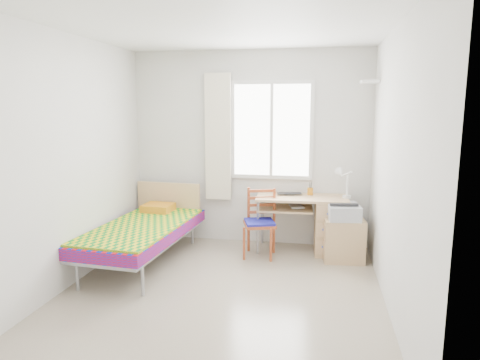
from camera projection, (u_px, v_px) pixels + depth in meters
The scene contains 17 objects.
floor at pixel (221, 293), 4.31m from camera, with size 3.50×3.50×0.00m, color #BCAD93.
ceiling at pixel (219, 24), 3.87m from camera, with size 3.50×3.50×0.00m, color white.
wall_back at pixel (250, 149), 5.79m from camera, with size 3.20×3.20×0.00m, color silver.
wall_left at pixel (68, 162), 4.38m from camera, with size 3.50×3.50×0.00m, color silver.
wall_right at pixel (395, 170), 3.80m from camera, with size 3.50×3.50×0.00m, color silver.
window at pixel (272, 130), 5.67m from camera, with size 1.10×0.04×1.30m.
curtain at pixel (218, 137), 5.77m from camera, with size 0.35×0.05×1.70m, color #F3ECC9.
floating_shelf at pixel (370, 82), 5.03m from camera, with size 0.20×0.32×0.03m, color white.
bed at pixel (145, 229), 5.14m from camera, with size 1.03×1.97×0.83m.
desk at pixel (325, 223), 5.47m from camera, with size 1.18×0.58×0.72m.
chair at pixel (261, 218), 5.36m from camera, with size 0.46×0.46×0.85m.
cabinet at pixel (343, 239), 5.23m from camera, with size 0.52×0.47×0.52m.
printer at pixel (343, 211), 5.16m from camera, with size 0.42×0.47×0.18m.
laptop at pixel (290, 195), 5.54m from camera, with size 0.32×0.21×0.03m, color black.
pen_cup at pixel (310, 191), 5.58m from camera, with size 0.07×0.07×0.09m, color orange.
task_lamp at pixel (343, 179), 5.25m from camera, with size 0.23×0.32×0.41m.
book at pixel (290, 206), 5.51m from camera, with size 0.17×0.23×0.02m, color gray.
Camera 1 is at (0.94, -3.95, 1.86)m, focal length 32.00 mm.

